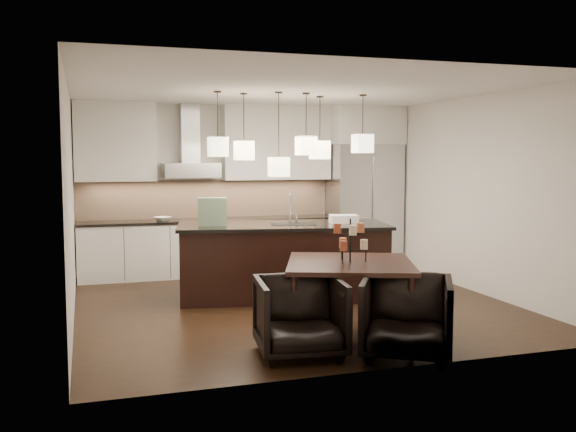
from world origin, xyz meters
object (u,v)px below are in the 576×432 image
object	(u,v)px
refrigerator	(364,206)
armchair_left	(300,317)
dining_table	(350,298)
island_body	(283,262)
armchair_right	(406,317)

from	to	relation	value
refrigerator	armchair_left	size ratio (longest dim) A/B	2.52
dining_table	island_body	bearing A→B (deg)	114.85
island_body	dining_table	bearing A→B (deg)	-74.89
armchair_right	refrigerator	bearing A→B (deg)	100.32
refrigerator	armchair_left	world-z (taller)	refrigerator
refrigerator	dining_table	size ratio (longest dim) A/B	1.61
dining_table	armchair_right	distance (m)	0.95
refrigerator	island_body	bearing A→B (deg)	-137.26
dining_table	refrigerator	bearing A→B (deg)	84.39
dining_table	armchair_right	bearing A→B (deg)	-57.51
refrigerator	armchair_right	distance (m)	5.22
island_body	armchair_left	bearing A→B (deg)	-92.59
refrigerator	island_body	world-z (taller)	refrigerator
armchair_left	refrigerator	bearing A→B (deg)	66.22
armchair_right	dining_table	bearing A→B (deg)	131.91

